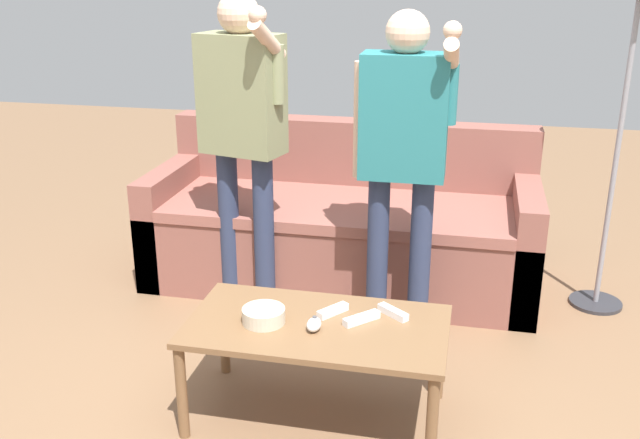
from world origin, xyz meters
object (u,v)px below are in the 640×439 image
object	(u,v)px
couch	(342,228)
coffee_table	(316,335)
player_right	(403,142)
game_remote_wand_far	(393,312)
game_remote_nunchuk	(313,324)
snack_bowl	(264,315)
player_left	(242,119)
game_remote_wand_near	(362,318)
game_remote_wand_spare	(333,311)

from	to	relation	value
couch	coffee_table	distance (m)	1.41
player_right	game_remote_wand_far	distance (m)	0.84
couch	game_remote_nunchuk	xyz separation A→B (m)	(0.15, -1.45, 0.14)
couch	snack_bowl	size ratio (longest dim) A/B	12.80
player_left	game_remote_wand_near	distance (m)	1.30
game_remote_wand_near	coffee_table	bearing A→B (deg)	-163.46
player_right	game_remote_wand_far	world-z (taller)	player_right
player_left	game_remote_wand_near	xyz separation A→B (m)	(0.76, -0.87, -0.59)
player_left	game_remote_wand_spare	bearing A→B (deg)	-52.49
snack_bowl	game_remote_wand_far	distance (m)	0.52
couch	game_remote_nunchuk	world-z (taller)	couch
snack_bowl	game_remote_wand_spare	bearing A→B (deg)	26.52
player_right	game_remote_wand_far	xyz separation A→B (m)	(0.05, -0.63, -0.55)
coffee_table	game_remote_wand_far	xyz separation A→B (m)	(0.29, 0.13, 0.07)
couch	player_right	distance (m)	1.02
player_left	game_remote_wand_near	size ratio (longest dim) A/B	11.66
couch	player_right	bearing A→B (deg)	-57.90
player_left	game_remote_wand_spare	xyz separation A→B (m)	(0.63, -0.83, -0.59)
couch	game_remote_wand_spare	bearing A→B (deg)	-81.08
game_remote_wand_near	couch	bearing A→B (deg)	103.76
player_left	game_remote_wand_near	world-z (taller)	player_left
game_remote_nunchuk	game_remote_wand_far	xyz separation A→B (m)	(0.29, 0.19, -0.01)
game_remote_wand_near	player_right	bearing A→B (deg)	84.54
coffee_table	player_right	bearing A→B (deg)	72.49
snack_bowl	game_remote_wand_near	world-z (taller)	snack_bowl
player_right	player_left	bearing A→B (deg)	169.39
couch	coffee_table	bearing A→B (deg)	-83.59
game_remote_wand_spare	couch	bearing A→B (deg)	98.92
player_left	game_remote_wand_far	xyz separation A→B (m)	(0.88, -0.79, -0.59)
coffee_table	game_remote_wand_far	world-z (taller)	game_remote_wand_far
snack_bowl	game_remote_wand_near	size ratio (longest dim) A/B	1.21
coffee_table	game_remote_wand_near	distance (m)	0.19
coffee_table	game_remote_wand_near	world-z (taller)	game_remote_wand_near
coffee_table	game_remote_wand_spare	distance (m)	0.12
couch	game_remote_wand_spare	distance (m)	1.33
game_remote_nunchuk	game_remote_wand_far	world-z (taller)	game_remote_nunchuk
game_remote_wand_far	game_remote_wand_spare	distance (m)	0.24
player_left	player_right	size ratio (longest dim) A/B	1.04
player_left	game_remote_wand_spare	distance (m)	1.20
player_right	game_remote_wand_spare	xyz separation A→B (m)	(-0.19, -0.67, -0.55)
player_left	game_remote_wand_far	size ratio (longest dim) A/B	12.08
game_remote_nunchuk	couch	bearing A→B (deg)	96.09
snack_bowl	game_remote_wand_far	xyz separation A→B (m)	(0.50, 0.17, -0.01)
couch	game_remote_wand_near	bearing A→B (deg)	-76.24
coffee_table	game_remote_wand_far	distance (m)	0.32
coffee_table	game_remote_nunchuk	distance (m)	0.09
snack_bowl	game_remote_wand_far	bearing A→B (deg)	18.47
couch	player_left	bearing A→B (deg)	-131.86
snack_bowl	player_left	bearing A→B (deg)	111.73
game_remote_nunchuk	player_left	xyz separation A→B (m)	(-0.58, 0.97, 0.58)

